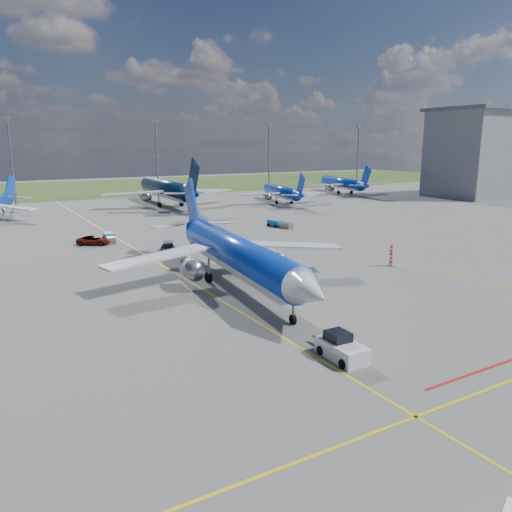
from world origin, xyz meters
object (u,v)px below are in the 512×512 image
bg_jet_ne (281,203)px  baggage_tug_c (110,238)px  service_car_c (167,248)px  baggage_tug_w (266,255)px  main_airliner (237,285)px  bg_jet_n (167,205)px  warning_post (391,255)px  service_car_b (94,240)px  bg_jet_ene (342,193)px  baggage_tug_e (279,224)px  pushback_tug (341,348)px

bg_jet_ne → baggage_tug_c: bg_jet_ne is taller
service_car_c → baggage_tug_w: size_ratio=0.94×
main_airliner → baggage_tug_c: 34.53m
bg_jet_n → bg_jet_ne: 30.84m
main_airliner → warning_post: bearing=1.2°
service_car_b → baggage_tug_w: service_car_b is taller
bg_jet_n → bg_jet_ene: size_ratio=1.30×
baggage_tug_c → baggage_tug_e: bearing=3.3°
service_car_c → bg_jet_ene: bearing=63.1°
service_car_b → baggage_tug_c: bearing=-29.2°
bg_jet_ene → baggage_tug_c: size_ratio=6.47×
baggage_tug_e → bg_jet_ne: bearing=41.5°
bg_jet_n → main_airliner: bearing=78.2°
warning_post → baggage_tug_w: (-11.91, 12.16, -0.97)m
warning_post → baggage_tug_w: warning_post is taller
bg_jet_ene → service_car_c: bearing=49.3°
pushback_tug → baggage_tug_e: pushback_tug is taller
bg_jet_ne → main_airliner: bearing=67.8°
main_airliner → baggage_tug_e: size_ratio=7.06×
bg_jet_ene → warning_post: bearing=67.8°
pushback_tug → baggage_tug_e: 60.31m
bg_jet_ene → baggage_tug_e: 71.62m
pushback_tug → service_car_c: 41.76m
main_airliner → baggage_tug_c: bearing=106.4°
warning_post → baggage_tug_e: (4.21, 33.79, -0.91)m
baggage_tug_w → bg_jet_ne: bearing=69.9°
bg_jet_n → service_car_c: (-20.59, -55.71, 0.72)m
bg_jet_n → baggage_tug_w: 66.72m
baggage_tug_c → warning_post: bearing=-45.1°
service_car_c → baggage_tug_c: 14.55m
service_car_b → warning_post: bearing=-109.7°
bg_jet_n → service_car_b: size_ratio=9.17×
service_car_b → bg_jet_ene: bearing=-34.2°
service_car_c → service_car_b: bearing=151.6°
warning_post → pushback_tug: 31.14m
warning_post → bg_jet_ne: size_ratio=0.09×
bg_jet_n → service_car_b: (-28.53, -43.94, 0.72)m
pushback_tug → service_car_c: size_ratio=1.17×
bg_jet_ne → baggage_tug_e: size_ratio=5.82×
bg_jet_ene → service_car_b: bg_jet_ene is taller
warning_post → service_car_c: bearing=135.4°
main_airliner → baggage_tug_w: bearing=51.9°
bg_jet_ene → pushback_tug: size_ratio=6.33×
pushback_tug → service_car_c: pushback_tug is taller
service_car_b → baggage_tug_c: size_ratio=0.92×
warning_post → pushback_tug: (-24.44, -19.27, -0.71)m
baggage_tug_e → service_car_c: bearing=-172.0°
baggage_tug_e → warning_post: bearing=-111.9°
service_car_b → bg_jet_ne: bearing=-31.4°
bg_jet_ene → baggage_tug_w: size_ratio=6.98×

